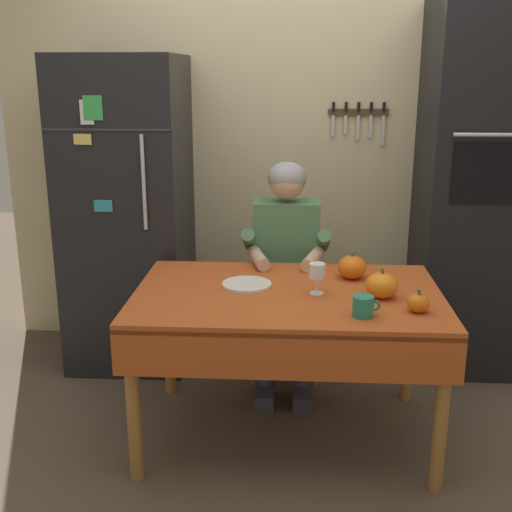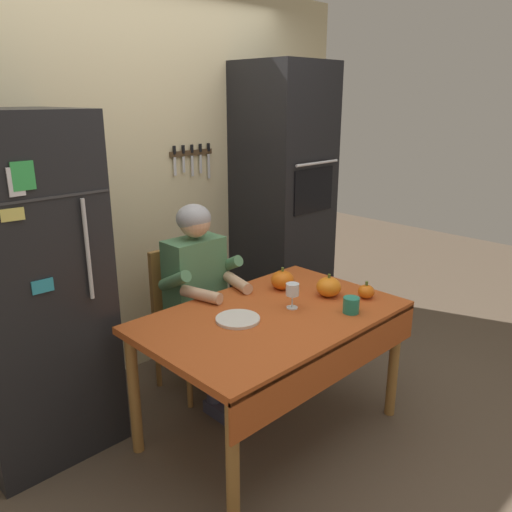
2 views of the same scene
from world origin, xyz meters
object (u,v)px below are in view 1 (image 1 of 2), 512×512
object	(u,v)px
coffee_mug	(363,306)
chair_behind_person	(286,285)
pumpkin_large	(418,303)
serving_tray	(247,285)
wall_oven	(475,191)
refrigerator	(128,214)
pumpkin_medium	(382,285)
dining_table	(287,310)
pumpkin_small	(352,267)
seated_person	(286,257)
wine_glass	(317,272)

from	to	relation	value
coffee_mug	chair_behind_person	bearing A→B (deg)	107.29
pumpkin_large	chair_behind_person	bearing A→B (deg)	119.48
chair_behind_person	serving_tray	size ratio (longest dim) A/B	4.01
wall_oven	chair_behind_person	world-z (taller)	wall_oven
serving_tray	coffee_mug	bearing A→B (deg)	-34.78
refrigerator	pumpkin_large	distance (m)	1.85
chair_behind_person	pumpkin_medium	distance (m)	0.97
chair_behind_person	coffee_mug	size ratio (longest dim) A/B	8.07
wall_oven	coffee_mug	world-z (taller)	wall_oven
pumpkin_medium	coffee_mug	bearing A→B (deg)	-113.84
chair_behind_person	pumpkin_large	xyz separation A→B (m)	(0.56, -1.00, 0.27)
dining_table	pumpkin_small	size ratio (longest dim) A/B	9.91
dining_table	pumpkin_large	size ratio (longest dim) A/B	13.83
coffee_mug	serving_tray	xyz separation A→B (m)	(-0.51, 0.35, -0.04)
seated_person	dining_table	bearing A→B (deg)	-88.47
refrigerator	pumpkin_large	bearing A→B (deg)	-35.97
chair_behind_person	seated_person	world-z (taller)	seated_person
refrigerator	pumpkin_medium	world-z (taller)	refrigerator
wall_oven	coffee_mug	distance (m)	1.42
wall_oven	pumpkin_small	xyz separation A→B (m)	(-0.74, -0.69, -0.25)
wine_glass	serving_tray	xyz separation A→B (m)	(-0.32, 0.09, -0.09)
seated_person	pumpkin_small	bearing A→B (deg)	-48.69
pumpkin_medium	dining_table	bearing A→B (deg)	175.50
wine_glass	chair_behind_person	bearing A→B (deg)	100.50
wall_oven	pumpkin_small	size ratio (longest dim) A/B	14.87
wall_oven	pumpkin_medium	xyz separation A→B (m)	(-0.63, -0.96, -0.25)
pumpkin_large	pumpkin_medium	world-z (taller)	pumpkin_medium
dining_table	wine_glass	world-z (taller)	wine_glass
coffee_mug	pumpkin_small	world-z (taller)	pumpkin_small
wall_oven	serving_tray	size ratio (longest dim) A/B	9.05
wall_oven	pumpkin_large	bearing A→B (deg)	-114.08
coffee_mug	pumpkin_small	distance (m)	0.50
wine_glass	seated_person	bearing A→B (deg)	103.66
seated_person	refrigerator	bearing A→B (deg)	163.35
pumpkin_large	serving_tray	size ratio (longest dim) A/B	0.44
dining_table	wine_glass	bearing A→B (deg)	-1.52
wine_glass	serving_tray	distance (m)	0.35
coffee_mug	pumpkin_small	size ratio (longest dim) A/B	0.82
chair_behind_person	wine_glass	size ratio (longest dim) A/B	6.48
wall_oven	refrigerator	bearing A→B (deg)	-178.87
pumpkin_small	coffee_mug	bearing A→B (deg)	-89.50
seated_person	coffee_mug	size ratio (longest dim) A/B	10.80
coffee_mug	pumpkin_medium	size ratio (longest dim) A/B	0.80
pumpkin_large	pumpkin_medium	bearing A→B (deg)	127.40
refrigerator	serving_tray	xyz separation A→B (m)	(0.76, -0.80, -0.15)
chair_behind_person	pumpkin_medium	xyz separation A→B (m)	(0.43, -0.83, 0.29)
pumpkin_large	serving_tray	distance (m)	0.79
wall_oven	pumpkin_large	size ratio (longest dim) A/B	20.74
coffee_mug	serving_tray	world-z (taller)	coffee_mug
refrigerator	seated_person	bearing A→B (deg)	-16.65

